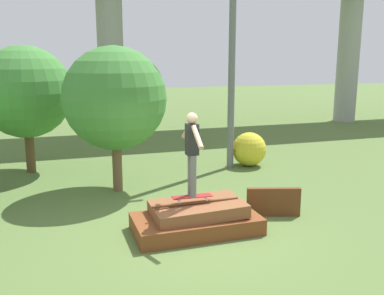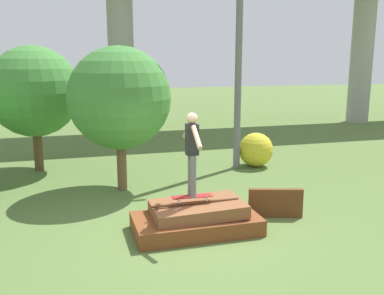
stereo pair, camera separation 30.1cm
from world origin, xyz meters
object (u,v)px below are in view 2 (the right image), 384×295
object	(u,v)px
skater	(192,149)
utility_pole	(239,26)
bush_yellow_flowering	(256,150)
tree_mid_back	(119,98)
tree_behind_left	(34,92)
skateboard	(192,197)

from	to	relation	value
skater	utility_pole	bearing A→B (deg)	58.67
skater	bush_yellow_flowering	xyz separation A→B (m)	(3.25, 4.30, -1.10)
tree_mid_back	bush_yellow_flowering	xyz separation A→B (m)	(4.22, 1.27, -1.79)
utility_pole	bush_yellow_flowering	distance (m)	3.69
tree_mid_back	utility_pole	bearing A→B (deg)	19.28
skater	tree_behind_left	world-z (taller)	tree_behind_left
skater	bush_yellow_flowering	bearing A→B (deg)	52.95
skateboard	tree_behind_left	distance (m)	6.61
skater	skateboard	bearing A→B (deg)	-97.13
skateboard	tree_mid_back	distance (m)	3.57
skater	bush_yellow_flowering	distance (m)	5.50
bush_yellow_flowering	tree_mid_back	bearing A→B (deg)	-163.23
utility_pole	tree_behind_left	world-z (taller)	utility_pole
bush_yellow_flowering	skateboard	bearing A→B (deg)	-127.05
tree_behind_left	tree_mid_back	size ratio (longest dim) A/B	1.02
tree_behind_left	skateboard	bearing A→B (deg)	-60.79
skater	tree_behind_left	size ratio (longest dim) A/B	0.44
skateboard	utility_pole	xyz separation A→B (m)	(2.61, 4.28, 3.47)
tree_mid_back	tree_behind_left	bearing A→B (deg)	129.97
utility_pole	bush_yellow_flowering	world-z (taller)	utility_pole
skater	tree_behind_left	bearing A→B (deg)	119.21
skateboard	tree_mid_back	bearing A→B (deg)	107.89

